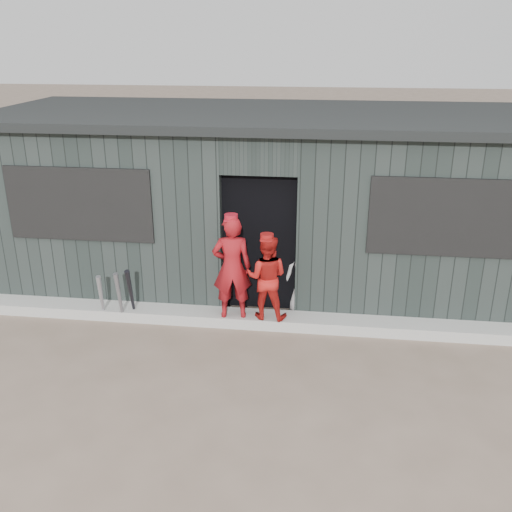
# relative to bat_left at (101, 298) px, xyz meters

# --- Properties ---
(ground) EXTENTS (80.00, 80.00, 0.00)m
(ground) POSITION_rel_bat_left_xyz_m (2.08, -1.65, -0.35)
(ground) COLOR brown
(ground) RESTS_ON ground
(curb) EXTENTS (8.00, 0.36, 0.15)m
(curb) POSITION_rel_bat_left_xyz_m (2.08, 0.17, -0.27)
(curb) COLOR #A5A5A0
(curb) RESTS_ON ground
(bat_left) EXTENTS (0.11, 0.21, 0.70)m
(bat_left) POSITION_rel_bat_left_xyz_m (0.00, 0.00, 0.00)
(bat_left) COLOR #96969F
(bat_left) RESTS_ON ground
(bat_mid) EXTENTS (0.08, 0.18, 0.76)m
(bat_mid) POSITION_rel_bat_left_xyz_m (0.27, -0.02, 0.03)
(bat_mid) COLOR gray
(bat_mid) RESTS_ON ground
(bat_right) EXTENTS (0.14, 0.40, 0.84)m
(bat_right) POSITION_rel_bat_left_xyz_m (0.42, 0.02, 0.07)
(bat_right) COLOR black
(bat_right) RESTS_ON ground
(player_red_left) EXTENTS (0.56, 0.41, 1.39)m
(player_red_left) POSITION_rel_bat_left_xyz_m (1.78, 0.09, 0.50)
(player_red_left) COLOR maroon
(player_red_left) RESTS_ON curb
(player_red_right) EXTENTS (0.59, 0.47, 1.14)m
(player_red_right) POSITION_rel_bat_left_xyz_m (2.23, 0.13, 0.37)
(player_red_right) COLOR red
(player_red_right) RESTS_ON curb
(player_grey_back) EXTENTS (0.69, 0.58, 1.19)m
(player_grey_back) POSITION_rel_bat_left_xyz_m (2.70, 0.58, 0.25)
(player_grey_back) COLOR #B8B8B8
(player_grey_back) RESTS_ON ground
(dugout) EXTENTS (8.30, 3.30, 2.62)m
(dugout) POSITION_rel_bat_left_xyz_m (2.08, 1.85, 0.94)
(dugout) COLOR black
(dugout) RESTS_ON ground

